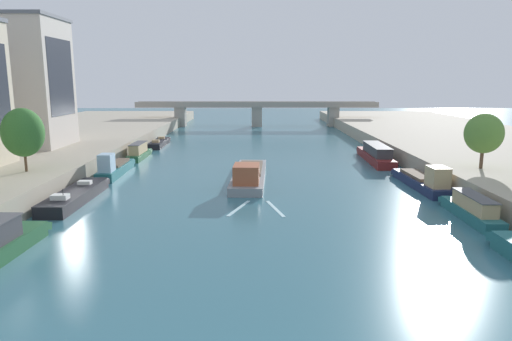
% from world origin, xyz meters
% --- Properties ---
extents(quay_left, '(36.00, 170.00, 2.49)m').
position_xyz_m(quay_left, '(-39.16, 55.00, 1.24)').
color(quay_left, '#A89E89').
rests_on(quay_left, ground).
extents(quay_right, '(36.00, 170.00, 2.49)m').
position_xyz_m(quay_right, '(39.16, 55.00, 1.24)').
color(quay_right, '#A89E89').
rests_on(quay_right, ground).
extents(barge_midriver, '(4.67, 19.94, 3.10)m').
position_xyz_m(barge_midriver, '(-1.10, 40.86, 0.89)').
color(barge_midriver, gray).
rests_on(barge_midriver, ground).
extents(wake_behind_barge, '(5.60, 6.01, 0.03)m').
position_xyz_m(wake_behind_barge, '(-0.13, 28.15, 0.01)').
color(wake_behind_barge, '#A5D1DB').
rests_on(wake_behind_barge, ground).
extents(moored_boat_left_end, '(2.91, 14.25, 2.32)m').
position_xyz_m(moored_boat_left_end, '(-19.14, 30.99, 0.64)').
color(moored_boat_left_end, black).
rests_on(moored_boat_left_end, ground).
extents(moored_boat_left_downstream, '(2.51, 12.89, 3.41)m').
position_xyz_m(moored_boat_left_downstream, '(-19.19, 44.81, 0.99)').
color(moored_boat_left_downstream, '#23666B').
rests_on(moored_boat_left_downstream, ground).
extents(moored_boat_left_second, '(1.98, 10.30, 2.61)m').
position_xyz_m(moored_boat_left_second, '(-19.25, 58.26, 1.09)').
color(moored_boat_left_second, '#235633').
rests_on(moored_boat_left_second, ground).
extents(moored_boat_left_upstream, '(2.49, 12.42, 2.20)m').
position_xyz_m(moored_boat_left_upstream, '(-19.03, 73.36, 0.58)').
color(moored_boat_left_upstream, black).
rests_on(moored_boat_left_upstream, ground).
extents(moored_boat_right_midway, '(1.98, 10.50, 2.38)m').
position_xyz_m(moored_boat_right_midway, '(19.43, 24.47, 0.99)').
color(moored_boat_right_midway, '#23666B').
rests_on(moored_boat_right_midway, ground).
extents(moored_boat_right_second, '(3.11, 13.94, 3.27)m').
position_xyz_m(moored_boat_right_second, '(19.45, 36.87, 0.94)').
color(moored_boat_right_second, '#1E284C').
rests_on(moored_boat_right_second, ground).
extents(moored_boat_right_near, '(3.36, 16.77, 2.74)m').
position_xyz_m(moored_boat_right_near, '(18.55, 55.48, 1.15)').
color(moored_boat_right_near, maroon).
rests_on(moored_boat_right_near, ground).
extents(tree_left_past_mid, '(4.49, 4.49, 7.06)m').
position_xyz_m(tree_left_past_mid, '(-25.92, 34.60, 6.85)').
color(tree_left_past_mid, brown).
rests_on(tree_left_past_mid, quay_left).
extents(tree_right_past_mid, '(4.28, 4.28, 6.35)m').
position_xyz_m(tree_right_past_mid, '(25.80, 36.43, 6.54)').
color(tree_right_past_mid, brown).
rests_on(tree_right_past_mid, quay_right).
extents(building_left_far_end, '(13.23, 11.42, 19.48)m').
position_xyz_m(building_left_far_end, '(-36.19, 55.35, 12.25)').
color(building_left_far_end, '#BCB2A8').
rests_on(building_left_far_end, quay_left).
extents(bridge_far, '(66.31, 4.40, 6.78)m').
position_xyz_m(bridge_far, '(0.00, 112.75, 4.38)').
color(bridge_far, gray).
rests_on(bridge_far, ground).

